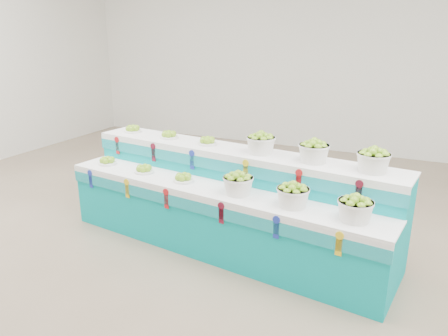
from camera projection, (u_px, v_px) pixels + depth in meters
The scene contains 15 objects.
ground at pixel (194, 269), 4.16m from camera, with size 10.00×10.00×0.00m, color #74604C.
back_wall at pixel (323, 44), 7.87m from camera, with size 10.00×10.00×0.00m, color silver.
display_stand at pixel (224, 200), 4.51m from camera, with size 3.62×0.93×1.02m, color #039FA5, non-canonical shape.
plate_lower_left at pixel (107, 160), 5.02m from camera, with size 0.22×0.22×0.10m, color white.
plate_lower_mid at pixel (144, 168), 4.72m from camera, with size 0.22×0.22×0.10m, color white.
plate_lower_right at pixel (183, 177), 4.44m from camera, with size 0.22×0.22×0.10m, color white.
basket_lower_left at pixel (238, 183), 4.08m from camera, with size 0.29×0.29×0.22m, color silver, non-canonical shape.
basket_lower_mid at pixel (293, 195), 3.79m from camera, with size 0.29×0.29×0.22m, color silver, non-canonical shape.
basket_lower_right at pixel (355, 208), 3.50m from camera, with size 0.29×0.29×0.22m, color silver, non-canonical shape.
plate_upper_left at pixel (133, 129), 5.29m from camera, with size 0.22×0.22×0.10m, color white.
plate_upper_mid at pixel (169, 134), 4.99m from camera, with size 0.22×0.22×0.10m, color white.
plate_upper_right at pixel (207, 140), 4.71m from camera, with size 0.22×0.22×0.10m, color white.
basket_upper_left at pixel (261, 143), 4.35m from camera, with size 0.29×0.29×0.22m, color silver, non-canonical shape.
basket_upper_mid at pixel (314, 151), 4.06m from camera, with size 0.29×0.29×0.22m, color silver, non-canonical shape.
basket_upper_right at pixel (373, 160), 3.77m from camera, with size 0.29×0.29×0.22m, color silver, non-canonical shape.
Camera 1 is at (1.82, -3.19, 2.21)m, focal length 34.24 mm.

